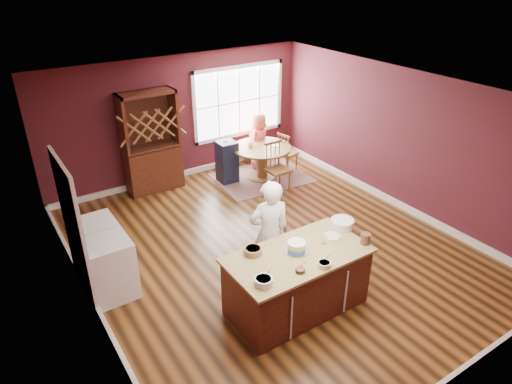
% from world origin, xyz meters
% --- Properties ---
extents(room_shell, '(7.00, 7.00, 7.00)m').
position_xyz_m(room_shell, '(0.00, 0.00, 1.35)').
color(room_shell, brown).
rests_on(room_shell, ground).
extents(window, '(2.36, 0.10, 1.66)m').
position_xyz_m(window, '(1.50, 3.47, 1.50)').
color(window, white).
rests_on(window, room_shell).
extents(doorway, '(0.08, 1.26, 2.13)m').
position_xyz_m(doorway, '(-2.97, 0.60, 1.02)').
color(doorway, white).
rests_on(doorway, room_shell).
extents(kitchen_island, '(1.96, 1.03, 0.92)m').
position_xyz_m(kitchen_island, '(-0.56, -1.43, 0.44)').
color(kitchen_island, black).
rests_on(kitchen_island, ground).
extents(dining_table, '(1.31, 1.31, 0.75)m').
position_xyz_m(dining_table, '(1.43, 2.40, 0.53)').
color(dining_table, brown).
rests_on(dining_table, ground).
extents(baker, '(0.71, 0.57, 1.71)m').
position_xyz_m(baker, '(-0.54, -0.71, 0.86)').
color(baker, white).
rests_on(baker, ground).
extents(layer_cake, '(0.35, 0.35, 0.14)m').
position_xyz_m(layer_cake, '(-0.54, -1.36, 0.99)').
color(layer_cake, white).
rests_on(layer_cake, kitchen_island).
extents(bowl_blue, '(0.23, 0.23, 0.09)m').
position_xyz_m(bowl_blue, '(-1.31, -1.69, 0.96)').
color(bowl_blue, white).
rests_on(bowl_blue, kitchen_island).
extents(bowl_yellow, '(0.25, 0.25, 0.09)m').
position_xyz_m(bowl_yellow, '(-1.07, -1.09, 0.97)').
color(bowl_yellow, brown).
rests_on(bowl_yellow, kitchen_island).
extents(bowl_pink, '(0.13, 0.13, 0.05)m').
position_xyz_m(bowl_pink, '(-0.78, -1.75, 0.94)').
color(bowl_pink, silver).
rests_on(bowl_pink, kitchen_island).
extents(bowl_olive, '(0.18, 0.18, 0.07)m').
position_xyz_m(bowl_olive, '(-0.46, -1.83, 0.95)').
color(bowl_olive, beige).
rests_on(bowl_olive, kitchen_island).
extents(drinking_glass, '(0.07, 0.07, 0.13)m').
position_xyz_m(drinking_glass, '(-0.11, -1.43, 0.99)').
color(drinking_glass, silver).
rests_on(drinking_glass, kitchen_island).
extents(dinner_plate, '(0.25, 0.25, 0.02)m').
position_xyz_m(dinner_plate, '(0.10, -1.35, 0.93)').
color(dinner_plate, beige).
rests_on(dinner_plate, kitchen_island).
extents(white_tub, '(0.34, 0.34, 0.12)m').
position_xyz_m(white_tub, '(0.41, -1.23, 0.98)').
color(white_tub, silver).
rests_on(white_tub, kitchen_island).
extents(stoneware_crock, '(0.13, 0.13, 0.16)m').
position_xyz_m(stoneware_crock, '(0.37, -1.74, 1.00)').
color(stoneware_crock, '#402D1A').
rests_on(stoneware_crock, kitchen_island).
extents(rug, '(2.14, 1.71, 0.01)m').
position_xyz_m(rug, '(1.43, 2.40, 0.01)').
color(rug, brown).
rests_on(rug, ground).
extents(chair_east, '(0.44, 0.46, 0.93)m').
position_xyz_m(chair_east, '(2.18, 2.44, 0.46)').
color(chair_east, brown).
rests_on(chair_east, ground).
extents(chair_south, '(0.46, 0.44, 1.09)m').
position_xyz_m(chair_south, '(1.35, 1.66, 0.54)').
color(chair_south, brown).
rests_on(chair_south, ground).
extents(chair_north, '(0.51, 0.50, 1.01)m').
position_xyz_m(chair_north, '(1.74, 3.16, 0.50)').
color(chair_north, brown).
rests_on(chair_north, ground).
extents(seated_woman, '(0.78, 0.70, 1.33)m').
position_xyz_m(seated_woman, '(1.69, 2.91, 0.66)').
color(seated_woman, '#DF5746').
rests_on(seated_woman, ground).
extents(high_chair, '(0.40, 0.40, 0.97)m').
position_xyz_m(high_chair, '(0.70, 2.68, 0.49)').
color(high_chair, black).
rests_on(high_chair, ground).
extents(toddler, '(0.18, 0.14, 0.26)m').
position_xyz_m(toddler, '(0.68, 2.75, 0.81)').
color(toddler, '#8CA5BF').
rests_on(toddler, high_chair).
extents(table_plate, '(0.20, 0.20, 0.01)m').
position_xyz_m(table_plate, '(1.71, 2.30, 0.76)').
color(table_plate, beige).
rests_on(table_plate, dining_table).
extents(table_cup, '(0.13, 0.13, 0.10)m').
position_xyz_m(table_cup, '(1.22, 2.56, 0.80)').
color(table_cup, white).
rests_on(table_cup, dining_table).
extents(hutch, '(1.16, 0.48, 2.12)m').
position_xyz_m(hutch, '(-0.78, 3.22, 1.06)').
color(hutch, black).
rests_on(hutch, ground).
extents(washer, '(0.64, 0.62, 0.92)m').
position_xyz_m(washer, '(-2.64, 0.28, 0.46)').
color(washer, silver).
rests_on(washer, ground).
extents(dryer, '(0.64, 0.62, 0.92)m').
position_xyz_m(dryer, '(-2.64, 0.92, 0.46)').
color(dryer, silver).
rests_on(dryer, ground).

